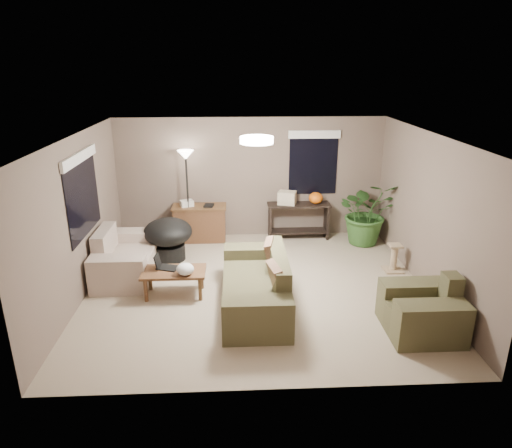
{
  "coord_description": "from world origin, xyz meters",
  "views": [
    {
      "loc": [
        -0.35,
        -6.76,
        3.52
      ],
      "look_at": [
        0.0,
        0.2,
        1.05
      ],
      "focal_mm": 32.0,
      "sensor_mm": 36.0,
      "label": 1
    }
  ],
  "objects_px": {
    "desk": "(200,223)",
    "floor_lamp": "(186,166)",
    "main_sofa": "(257,288)",
    "loveseat": "(124,259)",
    "papasan_chair": "(168,236)",
    "coffee_table": "(174,274)",
    "armchair": "(423,312)",
    "houseplant": "(367,219)",
    "console_table": "(298,218)",
    "cat_scratching_post": "(394,260)"
  },
  "relations": [
    {
      "from": "desk",
      "to": "floor_lamp",
      "type": "distance_m",
      "value": 1.24
    },
    {
      "from": "main_sofa",
      "to": "loveseat",
      "type": "distance_m",
      "value": 2.54
    },
    {
      "from": "desk",
      "to": "papasan_chair",
      "type": "height_order",
      "value": "papasan_chair"
    },
    {
      "from": "main_sofa",
      "to": "desk",
      "type": "height_order",
      "value": "main_sofa"
    },
    {
      "from": "floor_lamp",
      "to": "coffee_table",
      "type": "bearing_deg",
      "value": -90.97
    },
    {
      "from": "desk",
      "to": "armchair",
      "type": "bearing_deg",
      "value": -47.81
    },
    {
      "from": "floor_lamp",
      "to": "houseplant",
      "type": "height_order",
      "value": "floor_lamp"
    },
    {
      "from": "desk",
      "to": "papasan_chair",
      "type": "xyz_separation_m",
      "value": [
        -0.52,
        -0.96,
        0.09
      ]
    },
    {
      "from": "console_table",
      "to": "houseplant",
      "type": "xyz_separation_m",
      "value": [
        1.34,
        -0.37,
        0.08
      ]
    },
    {
      "from": "loveseat",
      "to": "floor_lamp",
      "type": "xyz_separation_m",
      "value": [
        0.99,
        1.53,
        1.3
      ]
    },
    {
      "from": "armchair",
      "to": "coffee_table",
      "type": "distance_m",
      "value": 3.74
    },
    {
      "from": "desk",
      "to": "floor_lamp",
      "type": "xyz_separation_m",
      "value": [
        -0.21,
        -0.08,
        1.22
      ]
    },
    {
      "from": "floor_lamp",
      "to": "loveseat",
      "type": "bearing_deg",
      "value": -122.89
    },
    {
      "from": "armchair",
      "to": "papasan_chair",
      "type": "bearing_deg",
      "value": 145.06
    },
    {
      "from": "papasan_chair",
      "to": "houseplant",
      "type": "relative_size",
      "value": 0.88
    },
    {
      "from": "loveseat",
      "to": "desk",
      "type": "relative_size",
      "value": 1.45
    },
    {
      "from": "console_table",
      "to": "papasan_chair",
      "type": "bearing_deg",
      "value": -158.73
    },
    {
      "from": "papasan_chair",
      "to": "main_sofa",
      "type": "bearing_deg",
      "value": -49.09
    },
    {
      "from": "console_table",
      "to": "cat_scratching_post",
      "type": "bearing_deg",
      "value": -49.35
    },
    {
      "from": "papasan_chair",
      "to": "houseplant",
      "type": "distance_m",
      "value": 3.98
    },
    {
      "from": "papasan_chair",
      "to": "houseplant",
      "type": "bearing_deg",
      "value": 9.18
    },
    {
      "from": "coffee_table",
      "to": "floor_lamp",
      "type": "relative_size",
      "value": 0.52
    },
    {
      "from": "coffee_table",
      "to": "papasan_chair",
      "type": "bearing_deg",
      "value": 100.7
    },
    {
      "from": "coffee_table",
      "to": "desk",
      "type": "height_order",
      "value": "desk"
    },
    {
      "from": "main_sofa",
      "to": "cat_scratching_post",
      "type": "xyz_separation_m",
      "value": [
        2.49,
        1.1,
        -0.08
      ]
    },
    {
      "from": "papasan_chair",
      "to": "floor_lamp",
      "type": "bearing_deg",
      "value": 70.77
    },
    {
      "from": "armchair",
      "to": "houseplant",
      "type": "height_order",
      "value": "houseplant"
    },
    {
      "from": "armchair",
      "to": "coffee_table",
      "type": "height_order",
      "value": "armchair"
    },
    {
      "from": "floor_lamp",
      "to": "houseplant",
      "type": "relative_size",
      "value": 1.43
    },
    {
      "from": "loveseat",
      "to": "houseplant",
      "type": "distance_m",
      "value": 4.79
    },
    {
      "from": "loveseat",
      "to": "desk",
      "type": "distance_m",
      "value": 2.01
    },
    {
      "from": "loveseat",
      "to": "papasan_chair",
      "type": "distance_m",
      "value": 0.96
    },
    {
      "from": "console_table",
      "to": "armchair",
      "type": "bearing_deg",
      "value": -71.67
    },
    {
      "from": "coffee_table",
      "to": "console_table",
      "type": "relative_size",
      "value": 0.77
    },
    {
      "from": "main_sofa",
      "to": "loveseat",
      "type": "height_order",
      "value": "same"
    },
    {
      "from": "console_table",
      "to": "houseplant",
      "type": "height_order",
      "value": "houseplant"
    },
    {
      "from": "loveseat",
      "to": "desk",
      "type": "height_order",
      "value": "loveseat"
    },
    {
      "from": "coffee_table",
      "to": "papasan_chair",
      "type": "xyz_separation_m",
      "value": [
        -0.27,
        1.42,
        0.11
      ]
    },
    {
      "from": "console_table",
      "to": "houseplant",
      "type": "bearing_deg",
      "value": -15.45
    },
    {
      "from": "coffee_table",
      "to": "desk",
      "type": "relative_size",
      "value": 0.91
    },
    {
      "from": "console_table",
      "to": "cat_scratching_post",
      "type": "height_order",
      "value": "console_table"
    },
    {
      "from": "main_sofa",
      "to": "desk",
      "type": "relative_size",
      "value": 2.0
    },
    {
      "from": "coffee_table",
      "to": "houseplant",
      "type": "bearing_deg",
      "value": 29.36
    },
    {
      "from": "console_table",
      "to": "floor_lamp",
      "type": "relative_size",
      "value": 0.68
    },
    {
      "from": "console_table",
      "to": "papasan_chair",
      "type": "relative_size",
      "value": 1.11
    },
    {
      "from": "loveseat",
      "to": "houseplant",
      "type": "relative_size",
      "value": 1.2
    },
    {
      "from": "cat_scratching_post",
      "to": "loveseat",
      "type": "bearing_deg",
      "value": 179.19
    },
    {
      "from": "desk",
      "to": "floor_lamp",
      "type": "height_order",
      "value": "floor_lamp"
    },
    {
      "from": "desk",
      "to": "console_table",
      "type": "relative_size",
      "value": 0.85
    },
    {
      "from": "desk",
      "to": "loveseat",
      "type": "bearing_deg",
      "value": -126.82
    }
  ]
}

